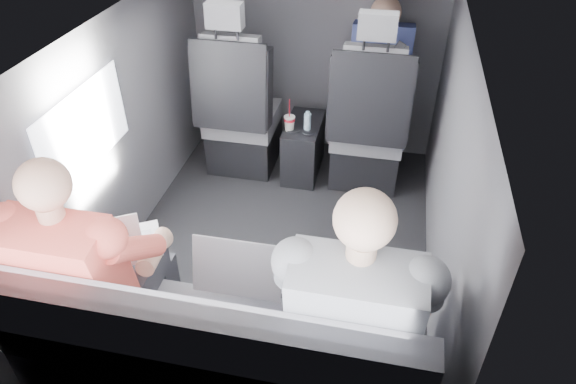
% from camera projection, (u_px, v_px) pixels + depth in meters
% --- Properties ---
extents(floor, '(2.60, 2.60, 0.00)m').
position_uv_depth(floor, '(276.00, 249.00, 3.14)').
color(floor, black).
rests_on(floor, ground).
extents(ceiling, '(2.60, 2.60, 0.00)m').
position_uv_depth(ceiling, '(272.00, 31.00, 2.34)').
color(ceiling, '#B2B2AD').
rests_on(ceiling, panel_back).
extents(panel_left, '(0.02, 2.60, 1.35)m').
position_uv_depth(panel_left, '(119.00, 138.00, 2.89)').
color(panel_left, '#56565B').
rests_on(panel_left, floor).
extents(panel_right, '(0.02, 2.60, 1.35)m').
position_uv_depth(panel_right, '(448.00, 176.00, 2.59)').
color(panel_right, '#56565B').
rests_on(panel_right, floor).
extents(panel_front, '(1.80, 0.02, 1.35)m').
position_uv_depth(panel_front, '(315.00, 63.00, 3.76)').
color(panel_front, '#56565B').
rests_on(panel_front, floor).
extents(panel_back, '(1.80, 0.02, 1.35)m').
position_uv_depth(panel_back, '(187.00, 360.00, 1.72)').
color(panel_back, '#56565B').
rests_on(panel_back, floor).
extents(side_window, '(0.02, 0.75, 0.42)m').
position_uv_depth(side_window, '(86.00, 130.00, 2.52)').
color(side_window, white).
rests_on(side_window, panel_left).
extents(seatbelt, '(0.35, 0.11, 0.59)m').
position_uv_depth(seatbelt, '(371.00, 89.00, 3.12)').
color(seatbelt, black).
rests_on(seatbelt, front_seat_right).
extents(front_seat_left, '(0.52, 0.58, 1.26)m').
position_uv_depth(front_seat_left, '(240.00, 120.00, 3.64)').
color(front_seat_left, black).
rests_on(front_seat_left, floor).
extents(front_seat_right, '(0.52, 0.58, 1.26)m').
position_uv_depth(front_seat_right, '(368.00, 133.00, 3.49)').
color(front_seat_right, black).
rests_on(front_seat_right, floor).
extents(center_console, '(0.24, 0.48, 0.41)m').
position_uv_depth(center_console, '(303.00, 148.00, 3.71)').
color(center_console, black).
rests_on(center_console, floor).
extents(rear_bench, '(1.60, 0.57, 0.92)m').
position_uv_depth(rear_bench, '(218.00, 366.00, 2.12)').
color(rear_bench, '#5D5D62').
rests_on(rear_bench, floor).
extents(soda_cup, '(0.08, 0.08, 0.23)m').
position_uv_depth(soda_cup, '(289.00, 123.00, 3.48)').
color(soda_cup, white).
rests_on(soda_cup, center_console).
extents(water_bottle, '(0.05, 0.05, 0.14)m').
position_uv_depth(water_bottle, '(307.00, 122.00, 3.48)').
color(water_bottle, '#9AB8D0').
rests_on(water_bottle, center_console).
extents(laptop_white, '(0.40, 0.44, 0.24)m').
position_uv_depth(laptop_white, '(116.00, 245.00, 2.24)').
color(laptop_white, white).
rests_on(laptop_white, passenger_rear_left).
extents(laptop_silver, '(0.36, 0.32, 0.26)m').
position_uv_depth(laptop_silver, '(245.00, 266.00, 2.13)').
color(laptop_silver, '#B2B2B7').
rests_on(laptop_silver, rear_bench).
extents(laptop_black, '(0.39, 0.37, 0.26)m').
position_uv_depth(laptop_black, '(362.00, 283.00, 2.05)').
color(laptop_black, black).
rests_on(laptop_black, passenger_rear_right).
extents(passenger_rear_left, '(0.52, 0.64, 1.25)m').
position_uv_depth(passenger_rear_left, '(94.00, 274.00, 2.09)').
color(passenger_rear_left, '#343439').
rests_on(passenger_rear_left, rear_bench).
extents(passenger_rear_right, '(0.54, 0.66, 1.29)m').
position_uv_depth(passenger_rear_right, '(354.00, 314.00, 1.90)').
color(passenger_rear_right, navy).
rests_on(passenger_rear_right, rear_bench).
extents(passenger_front_right, '(0.40, 0.40, 0.80)m').
position_uv_depth(passenger_front_right, '(379.00, 69.00, 3.48)').
color(passenger_front_right, navy).
rests_on(passenger_front_right, front_seat_right).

